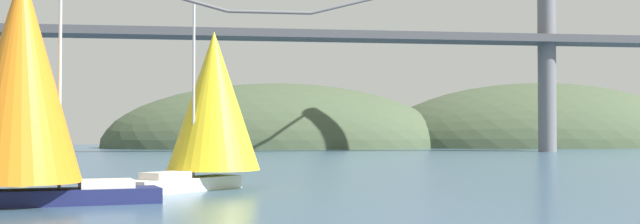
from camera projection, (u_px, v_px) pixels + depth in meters
name	position (u px, v px, depth m)	size (l,w,h in m)	color
headland_right	(540.00, 147.00, 164.18)	(69.99, 44.00, 26.67)	#425138
headland_center	(279.00, 148.00, 156.29)	(69.60, 44.00, 25.52)	#425138
suspension_bridge	(270.00, 27.00, 116.49)	(122.93, 6.00, 40.43)	slate
sailboat_yellow_sail	(212.00, 105.00, 42.48)	(8.21, 8.81, 9.79)	white
sailboat_orange_sail	(24.00, 80.00, 32.43)	(8.74, 5.96, 10.26)	#191E4C
channel_buoy	(18.00, 178.00, 45.27)	(1.10, 1.10, 2.64)	gold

